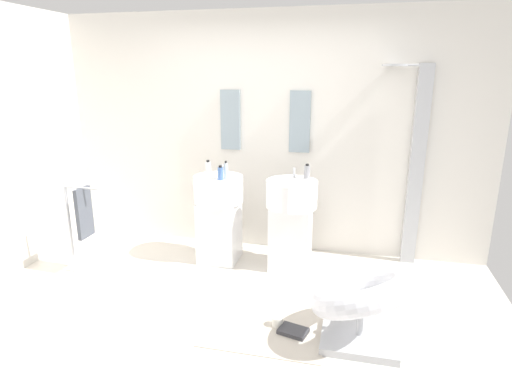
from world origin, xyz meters
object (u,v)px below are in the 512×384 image
Objects in this scene: soap_bottle_blue at (221,173)px; pedestal_sink_right at (291,220)px; soap_bottle_clear at (226,171)px; magazine_charcoal at (293,331)px; soap_bottle_black at (307,172)px; towel_rack at (82,215)px; soap_bottle_white at (208,171)px; pedestal_sink_left at (219,214)px; coffee_mug at (277,321)px; soap_bottle_grey at (307,172)px; shower_column at (415,163)px; lounge_chair at (362,300)px.

pedestal_sink_right is at bearing 10.88° from soap_bottle_blue.
soap_bottle_clear reaches higher than soap_bottle_blue.
magazine_charcoal is 1.62m from soap_bottle_black.
towel_rack is 1.30m from soap_bottle_white.
pedestal_sink_left is 11.90× the size of coffee_mug.
towel_rack is 2.17m from coffee_mug.
pedestal_sink_left is 5.61× the size of soap_bottle_clear.
pedestal_sink_right is 0.83m from soap_bottle_clear.
soap_bottle_black is (0.06, 1.24, 0.95)m from coffee_mug.
soap_bottle_grey reaches higher than pedestal_sink_left.
pedestal_sink_right is at bearing 17.75° from towel_rack.
towel_rack is at bearing -162.25° from pedestal_sink_right.
soap_bottle_white is at bearing 132.97° from coffee_mug.
soap_bottle_clear is at bearing 21.59° from soap_bottle_white.
soap_bottle_blue is (0.07, -0.13, 0.48)m from pedestal_sink_left.
soap_bottle_black is (0.95, 0.28, -0.03)m from soap_bottle_white.
shower_column is at bearing 12.22° from pedestal_sink_left.
soap_bottle_blue is at bearing -61.80° from pedestal_sink_left.
coffee_mug is at bearing -13.31° from towel_rack.
towel_rack is 10.97× the size of coffee_mug.
pedestal_sink_left reaches higher than magazine_charcoal.
magazine_charcoal is 2.53× the size of coffee_mug.
soap_bottle_black is (0.13, 0.13, 0.48)m from pedestal_sink_right.
coffee_mug is at bearing -54.52° from soap_bottle_clear.
soap_bottle_white is (-1.53, 1.00, 0.67)m from lounge_chair.
soap_bottle_clear is (-1.85, -0.51, -0.06)m from shower_column.
soap_bottle_clear is at bearing 143.47° from magazine_charcoal.
pedestal_sink_left is 1.61m from magazine_charcoal.
towel_rack is 6.31× the size of soap_bottle_grey.
soap_bottle_white is at bearing -163.99° from shower_column.
pedestal_sink_right is 4.70× the size of magazine_charcoal.
shower_column is 13.61× the size of soap_bottle_grey.
soap_bottle_white is 0.99m from soap_bottle_black.
soap_bottle_white is 1.31× the size of soap_bottle_grey.
towel_rack is at bearing -157.54° from soap_bottle_clear.
coffee_mug is (0.07, -1.11, -0.47)m from pedestal_sink_right.
soap_bottle_grey is at bearing 16.08° from soap_bottle_white.
soap_bottle_grey is at bearing 87.29° from coffee_mug.
lounge_chair is at bearing -37.85° from pedestal_sink_left.
magazine_charcoal is (-0.50, -0.03, -0.32)m from lounge_chair.
soap_bottle_black is at bearing 114.34° from lounge_chair.
soap_bottle_blue is (-0.70, -0.13, 0.48)m from pedestal_sink_right.
magazine_charcoal is 1.62m from soap_bottle_grey.
soap_bottle_grey is at bearing 108.39° from magazine_charcoal.
soap_bottle_blue is at bearing -163.52° from shower_column.
soap_bottle_clear is 0.82m from soap_bottle_black.
soap_bottle_blue reaches higher than magazine_charcoal.
soap_bottle_white is at bearing -169.47° from pedestal_sink_right.
soap_bottle_black is (-1.06, -0.30, -0.08)m from shower_column.
pedestal_sink_right reaches higher than lounge_chair.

